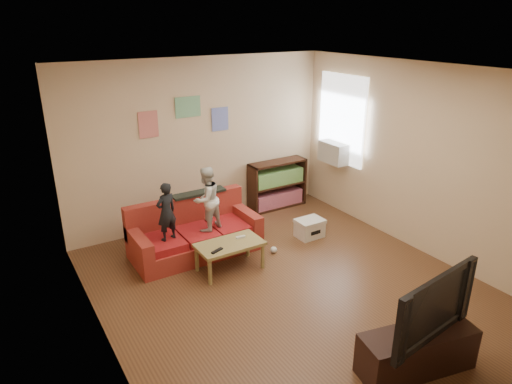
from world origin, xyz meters
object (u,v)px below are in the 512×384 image
sofa (194,235)px  bookshelf (277,187)px  tv_stand (417,351)px  child_b (206,199)px  coffee_table (230,247)px  child_a (166,212)px  file_box (310,228)px  television (424,303)px

sofa → bookshelf: size_ratio=1.70×
bookshelf → tv_stand: size_ratio=0.93×
child_b → coffee_table: child_b is taller
bookshelf → tv_stand: (-1.17, -4.14, -0.17)m
child_a → coffee_table: 0.98m
child_a → bookshelf: bearing=-173.2°
coffee_table → file_box: coffee_table is taller
coffee_table → bookshelf: 2.35m
television → tv_stand: bearing=0.0°
child_a → child_b: 0.60m
child_a → coffee_table: size_ratio=0.92×
sofa → tv_stand: 3.47m
child_a → coffee_table: child_a is taller
sofa → coffee_table: sofa is taller
child_a → file_box: child_a is taller
file_box → television: size_ratio=0.36×
television → child_a: bearing=104.9°
television → file_box: bearing=65.4°
bookshelf → child_a: bearing=-159.0°
sofa → file_box: sofa is taller
sofa → bookshelf: 2.14m
sofa → coffee_table: (0.20, -0.73, 0.07)m
child_b → television: child_b is taller
bookshelf → television: (-1.17, -4.14, 0.39)m
coffee_table → child_a: bearing=138.6°
tv_stand → television: size_ratio=0.99×
child_b → television: (0.68, -3.21, -0.08)m
sofa → tv_stand: (0.83, -3.37, -0.05)m
tv_stand → file_box: bearing=84.3°
child_a → bookshelf: 2.65m
child_b → tv_stand: child_b is taller
coffee_table → bookshelf: size_ratio=0.83×
file_box → tv_stand: size_ratio=0.37×
child_b → file_box: child_b is taller
sofa → child_b: child_b is taller
child_a → tv_stand: bearing=97.5°
file_box → television: television is taller
child_a → bookshelf: size_ratio=0.76×
sofa → coffee_table: bearing=-75.0°
child_b → file_box: bearing=147.3°
coffee_table → television: television is taller
sofa → tv_stand: sofa is taller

